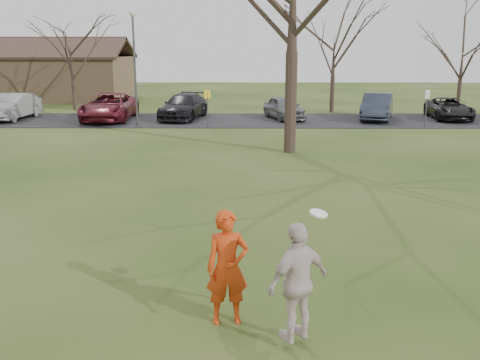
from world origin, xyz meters
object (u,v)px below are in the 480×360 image
car_3 (184,106)px  car_4 (284,108)px  car_6 (449,108)px  car_1 (12,107)px  lamp_post (134,54)px  catching_play (298,282)px  car_5 (377,107)px  player_defender (227,268)px  building (6,76)px  car_2 (109,107)px

car_3 → car_4: car_3 is taller
car_6 → car_4: bearing=-174.6°
car_1 → car_6: car_1 is taller
car_1 → lamp_post: (8.13, -2.61, 3.15)m
car_4 → catching_play: bearing=-109.9°
car_5 → catching_play: (-7.19, -25.70, 0.22)m
player_defender → car_3: 25.46m
player_defender → car_3: player_defender is taller
car_5 → lamp_post: (-14.10, -2.78, 3.15)m
building → catching_play: bearing=-61.4°
car_6 → car_5: bearing=-171.5°
car_4 → lamp_post: size_ratio=0.65×
car_5 → car_6: size_ratio=1.02×
building → lamp_post: lamp_post is taller
car_5 → lamp_post: 14.71m
player_defender → car_3: size_ratio=0.37×
car_5 → car_6: 4.50m
car_2 → car_5: bearing=1.2°
car_1 → car_4: (16.59, 0.34, -0.08)m
catching_play → building: building is taller
car_2 → catching_play: bearing=-70.5°
car_2 → catching_play: (9.04, -25.30, 0.21)m
car_3 → car_1: bearing=-167.3°
car_4 → catching_play: (-1.55, -25.87, 0.32)m
car_3 → car_6: bearing=10.6°
car_1 → car_3: size_ratio=0.91×
car_2 → lamp_post: bearing=-48.3°
car_4 → car_3: bearing=162.9°
car_5 → building: building is taller
car_2 → catching_play: 26.87m
car_2 → car_4: (10.60, 0.57, -0.11)m
car_3 → building: building is taller
player_defender → catching_play: catching_play is taller
car_4 → lamp_post: (-8.46, -2.96, 3.24)m
car_5 → catching_play: bearing=-88.3°
car_3 → car_6: car_3 is taller
catching_play → building: size_ratio=0.10×
car_2 → lamp_post: lamp_post is taller
car_1 → car_2: size_ratio=0.82×
car_4 → car_5: 5.65m
car_3 → car_6: size_ratio=1.11×
catching_play → lamp_post: 24.11m
building → lamp_post: size_ratio=3.29×
car_3 → car_4: size_ratio=1.27×
car_6 → lamp_post: 19.13m
player_defender → car_6: bearing=54.6°
lamp_post → building: bearing=132.1°
car_4 → building: building is taller
car_4 → car_1: bearing=164.7°
car_3 → catching_play: 26.36m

